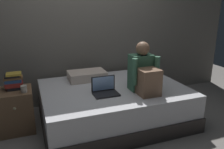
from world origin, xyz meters
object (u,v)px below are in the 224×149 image
bed (113,104)px  mug (24,89)px  person_sitting (144,73)px  laptop (105,90)px  nightstand (16,110)px  book_stack (14,81)px  pillow (87,75)px

bed → mug: bearing=176.2°
mug → person_sitting: bearing=-14.1°
laptop → nightstand: bearing=160.3°
book_stack → pillow: bearing=11.3°
bed → book_stack: (-1.29, 0.25, 0.42)m
book_stack → mug: bearing=-55.4°
book_stack → laptop: bearing=-22.2°
nightstand → pillow: 1.11m
person_sitting → pillow: bearing=127.6°
nightstand → person_sitting: bearing=-17.0°
bed → laptop: (-0.19, -0.20, 0.31)m
nightstand → laptop: (1.11, -0.40, 0.28)m
laptop → book_stack: bearing=157.8°
mug → bed: bearing=-3.8°
person_sitting → laptop: bearing=169.2°
nightstand → laptop: laptop is taller
book_stack → mug: (0.12, -0.17, -0.06)m
nightstand → book_stack: size_ratio=2.45×
book_stack → bed: bearing=-10.8°
person_sitting → laptop: person_sitting is taller
bed → person_sitting: size_ratio=3.05×
bed → person_sitting: bearing=-43.4°
bed → book_stack: size_ratio=8.71×
nightstand → book_stack: book_stack is taller
nightstand → book_stack: bearing=74.4°
person_sitting → laptop: size_ratio=2.05×
pillow → book_stack: (-1.02, -0.20, 0.10)m
mug → pillow: bearing=22.3°
laptop → book_stack: (-1.09, 0.44, 0.11)m
nightstand → pillow: bearing=13.7°
bed → laptop: 0.42m
book_stack → nightstand: bearing=-105.6°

